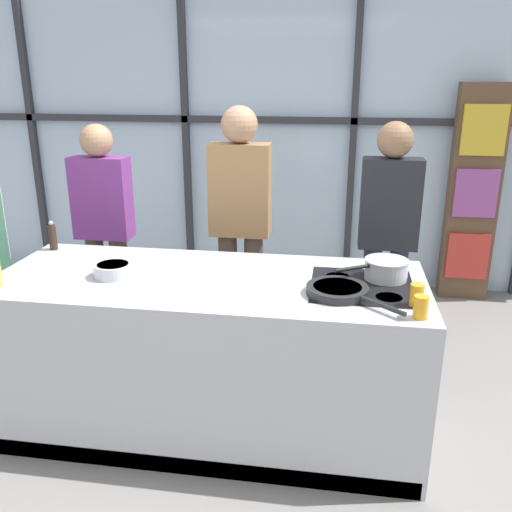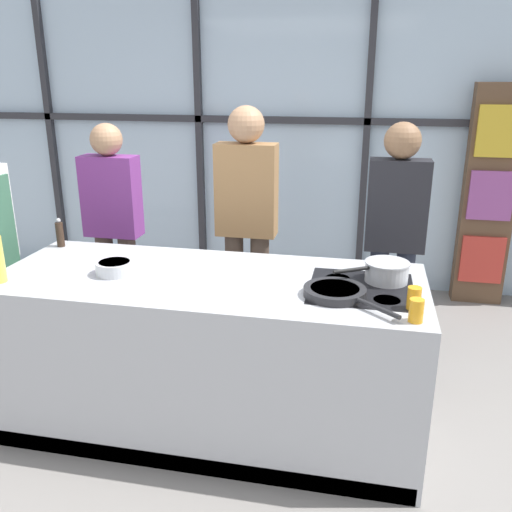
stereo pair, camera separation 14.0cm
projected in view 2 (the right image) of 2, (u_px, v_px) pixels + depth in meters
ground_plane at (212, 421)px, 3.18m from camera, size 18.00×18.00×0.00m
back_window_wall at (281, 135)px, 4.95m from camera, size 6.40×0.10×2.80m
bookshelf at (488, 198)px, 4.58m from camera, size 0.42×0.19×1.87m
demo_island at (210, 353)px, 3.03m from camera, size 2.29×0.89×0.91m
spectator_far_left at (113, 220)px, 3.95m from camera, size 0.40×0.23×1.61m
spectator_center_left at (247, 215)px, 3.73m from camera, size 0.41×0.24×1.74m
spectator_center_right at (395, 230)px, 3.55m from camera, size 0.38×0.23×1.65m
frying_pan at (336, 292)px, 2.63m from camera, size 0.46×0.43×0.04m
saucepan at (386, 271)px, 2.80m from camera, size 0.38×0.28×0.11m
white_plate at (129, 260)px, 3.13m from camera, size 0.22×0.22×0.01m
mixing_bowl at (115, 267)px, 2.92m from camera, size 0.20×0.20×0.07m
pepper_grinder at (60, 234)px, 3.37m from camera, size 0.05×0.05×0.18m
juice_glass_near at (416, 311)px, 2.35m from camera, size 0.06×0.06×0.11m
juice_glass_far at (414, 298)px, 2.48m from camera, size 0.06×0.06×0.11m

